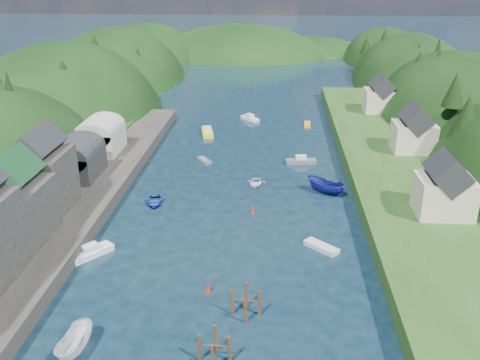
# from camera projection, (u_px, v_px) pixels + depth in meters

# --- Properties ---
(ground) EXTENTS (600.00, 600.00, 0.00)m
(ground) POSITION_uv_depth(u_px,v_px,m) (248.00, 156.00, 98.85)
(ground) COLOR black
(ground) RESTS_ON ground
(hillside_left) EXTENTS (44.00, 245.56, 52.00)m
(hillside_left) POSITION_uv_depth(u_px,v_px,m) (66.00, 149.00, 127.87)
(hillside_left) COLOR black
(hillside_left) RESTS_ON ground
(hillside_right) EXTENTS (36.00, 245.56, 48.00)m
(hillside_right) POSITION_uv_depth(u_px,v_px,m) (451.00, 155.00, 121.86)
(hillside_right) COLOR black
(hillside_right) RESTS_ON ground
(far_hills) EXTENTS (103.00, 68.00, 44.00)m
(far_hills) POSITION_uv_depth(u_px,v_px,m) (268.00, 80.00, 217.54)
(far_hills) COLOR black
(far_hills) RESTS_ON ground
(hill_trees) EXTENTS (92.30, 146.77, 12.19)m
(hill_trees) POSITION_uv_depth(u_px,v_px,m) (253.00, 81.00, 107.19)
(hill_trees) COLOR black
(hill_trees) RESTS_ON ground
(quay_left) EXTENTS (12.00, 110.00, 2.00)m
(quay_left) POSITION_uv_depth(u_px,v_px,m) (59.00, 218.00, 72.26)
(quay_left) COLOR #2D2B28
(quay_left) RESTS_ON ground
(terrace_left_grass) EXTENTS (12.00, 110.00, 2.50)m
(terrace_left_grass) POSITION_uv_depth(u_px,v_px,m) (9.00, 215.00, 72.61)
(terrace_left_grass) COLOR #234719
(terrace_left_grass) RESTS_ON ground
(boat_sheds) EXTENTS (7.00, 21.00, 7.50)m
(boat_sheds) POSITION_uv_depth(u_px,v_px,m) (88.00, 144.00, 88.37)
(boat_sheds) COLOR #2D2D30
(boat_sheds) RESTS_ON quay_left
(terrace_right) EXTENTS (16.00, 120.00, 2.40)m
(terrace_right) POSITION_uv_depth(u_px,v_px,m) (397.00, 173.00, 87.54)
(terrace_right) COLOR #234719
(terrace_right) RESTS_ON ground
(right_bank_cottages) EXTENTS (9.00, 59.24, 8.41)m
(right_bank_cottages) POSITION_uv_depth(u_px,v_px,m) (408.00, 131.00, 93.32)
(right_bank_cottages) COLOR beige
(right_bank_cottages) RESTS_ON terrace_right
(piling_cluster_near) EXTENTS (3.20, 2.98, 3.41)m
(piling_cluster_near) POSITION_uv_depth(u_px,v_px,m) (215.00, 351.00, 47.19)
(piling_cluster_near) COLOR #382314
(piling_cluster_near) RESTS_ON ground
(piling_cluster_far) EXTENTS (3.32, 3.09, 3.45)m
(piling_cluster_far) POSITION_uv_depth(u_px,v_px,m) (246.00, 305.00, 53.49)
(piling_cluster_far) COLOR #382314
(piling_cluster_far) RESTS_ON ground
(channel_buoy_near) EXTENTS (0.70, 0.70, 1.10)m
(channel_buoy_near) POSITION_uv_depth(u_px,v_px,m) (208.00, 288.00, 57.50)
(channel_buoy_near) COLOR #AC170D
(channel_buoy_near) RESTS_ON ground
(channel_buoy_far) EXTENTS (0.70, 0.70, 1.10)m
(channel_buoy_far) POSITION_uv_depth(u_px,v_px,m) (253.00, 210.00, 75.89)
(channel_buoy_far) COLOR #AC170D
(channel_buoy_far) RESTS_ON ground
(moored_boats) EXTENTS (35.58, 96.64, 2.46)m
(moored_boats) POSITION_uv_depth(u_px,v_px,m) (231.00, 212.00, 74.62)
(moored_boats) COLOR white
(moored_boats) RESTS_ON ground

